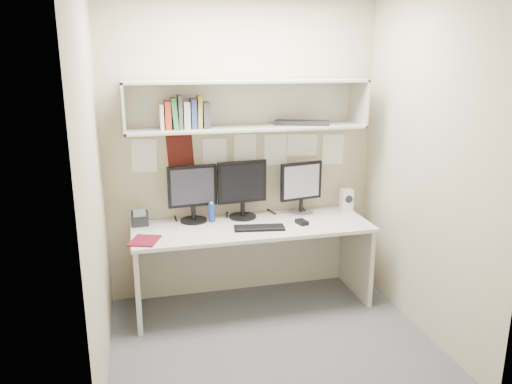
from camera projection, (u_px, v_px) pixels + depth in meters
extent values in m
cube|color=#4A4B50|center=(272.00, 342.00, 3.80)|extent=(2.40, 2.00, 0.01)
cube|color=tan|center=(243.00, 151.00, 4.40)|extent=(2.40, 0.02, 2.60)
cube|color=tan|center=(328.00, 220.00, 2.52)|extent=(2.40, 0.02, 2.60)
cube|color=tan|center=(93.00, 187.00, 3.18)|extent=(0.02, 2.00, 2.60)
cube|color=tan|center=(428.00, 167.00, 3.74)|extent=(0.02, 2.00, 2.60)
cube|color=beige|center=(252.00, 227.00, 4.21)|extent=(2.00, 0.70, 0.03)
cube|color=beige|center=(244.00, 253.00, 4.61)|extent=(1.96, 0.02, 0.70)
cube|color=beige|center=(248.00, 128.00, 4.15)|extent=(2.00, 0.38, 0.02)
cube|color=beige|center=(247.00, 81.00, 4.05)|extent=(2.00, 0.38, 0.02)
cube|color=beige|center=(243.00, 103.00, 4.27)|extent=(2.00, 0.02, 0.40)
cube|color=beige|center=(123.00, 108.00, 3.87)|extent=(0.02, 0.38, 0.40)
cube|color=beige|center=(358.00, 102.00, 4.33)|extent=(0.02, 0.38, 0.40)
cylinder|color=black|center=(194.00, 220.00, 4.30)|extent=(0.23, 0.23, 0.02)
cylinder|color=black|center=(193.00, 213.00, 4.28)|extent=(0.04, 0.04, 0.12)
cube|color=black|center=(192.00, 186.00, 4.23)|extent=(0.42, 0.07, 0.36)
cube|color=black|center=(193.00, 187.00, 4.22)|extent=(0.37, 0.03, 0.31)
cylinder|color=black|center=(243.00, 217.00, 4.40)|extent=(0.24, 0.24, 0.02)
cylinder|color=black|center=(243.00, 209.00, 4.38)|extent=(0.04, 0.04, 0.12)
cube|color=black|center=(242.00, 182.00, 4.33)|extent=(0.44, 0.07, 0.37)
cube|color=black|center=(243.00, 182.00, 4.31)|extent=(0.38, 0.04, 0.32)
cylinder|color=#A5A5AA|center=(301.00, 212.00, 4.53)|extent=(0.22, 0.22, 0.02)
cylinder|color=black|center=(301.00, 206.00, 4.51)|extent=(0.04, 0.04, 0.11)
cube|color=black|center=(301.00, 181.00, 4.46)|extent=(0.40, 0.11, 0.34)
cube|color=#B3B3B8|center=(302.00, 182.00, 4.45)|extent=(0.35, 0.07, 0.29)
cube|color=black|center=(259.00, 228.00, 4.11)|extent=(0.43, 0.21, 0.02)
cube|color=black|center=(302.00, 222.00, 4.22)|extent=(0.10, 0.13, 0.04)
cube|color=silver|center=(346.00, 200.00, 4.59)|extent=(0.11, 0.11, 0.20)
cylinder|color=black|center=(349.00, 199.00, 4.53)|extent=(0.07, 0.01, 0.07)
cylinder|color=navy|center=(212.00, 213.00, 4.28)|extent=(0.06, 0.06, 0.16)
cylinder|color=white|center=(212.00, 203.00, 4.25)|extent=(0.03, 0.03, 0.02)
cube|color=#5D101B|center=(145.00, 241.00, 3.83)|extent=(0.27, 0.30, 0.01)
cube|color=black|center=(140.00, 218.00, 4.19)|extent=(0.14, 0.12, 0.12)
cube|color=#4C6659|center=(140.00, 213.00, 4.11)|extent=(0.10, 0.02, 0.07)
cube|color=silver|center=(162.00, 117.00, 3.98)|extent=(0.03, 0.16, 0.20)
cube|color=#AE3720|center=(168.00, 115.00, 3.99)|extent=(0.05, 0.16, 0.22)
cube|color=#287A46|center=(174.00, 114.00, 4.00)|extent=(0.04, 0.16, 0.25)
cube|color=#47464B|center=(180.00, 112.00, 4.00)|extent=(0.03, 0.16, 0.27)
cube|color=beige|center=(186.00, 115.00, 4.02)|extent=(0.05, 0.16, 0.22)
cube|color=navy|center=(193.00, 113.00, 4.03)|extent=(0.04, 0.16, 0.24)
cube|color=#A49336|center=(199.00, 112.00, 4.04)|extent=(0.03, 0.16, 0.26)
cube|color=#3A3A3C|center=(206.00, 115.00, 4.06)|extent=(0.05, 0.16, 0.21)
cube|color=black|center=(302.00, 123.00, 4.27)|extent=(0.49, 0.33, 0.03)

